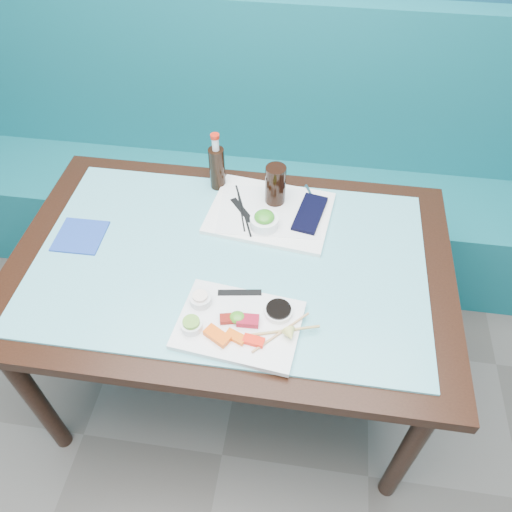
# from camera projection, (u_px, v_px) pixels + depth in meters

# --- Properties ---
(booth_bench) EXTENTS (3.00, 0.56, 1.17)m
(booth_bench) POSITION_uv_depth(u_px,v_px,m) (264.00, 183.00, 2.41)
(booth_bench) COLOR #10626A
(booth_bench) RESTS_ON ground
(dining_table) EXTENTS (1.40, 0.90, 0.75)m
(dining_table) POSITION_uv_depth(u_px,v_px,m) (231.00, 277.00, 1.64)
(dining_table) COLOR black
(dining_table) RESTS_ON ground
(glass_top) EXTENTS (1.22, 0.76, 0.01)m
(glass_top) POSITION_uv_depth(u_px,v_px,m) (230.00, 259.00, 1.58)
(glass_top) COLOR #5EB3BD
(glass_top) RESTS_ON dining_table
(sashimi_plate) EXTENTS (0.36, 0.28, 0.02)m
(sashimi_plate) POSITION_uv_depth(u_px,v_px,m) (239.00, 325.00, 1.39)
(sashimi_plate) COLOR white
(sashimi_plate) RESTS_ON glass_top
(salmon_left) EXTENTS (0.08, 0.07, 0.02)m
(salmon_left) POSITION_uv_depth(u_px,v_px,m) (217.00, 336.00, 1.35)
(salmon_left) COLOR #FC570A
(salmon_left) RESTS_ON sashimi_plate
(salmon_mid) EXTENTS (0.06, 0.05, 0.01)m
(salmon_mid) POSITION_uv_depth(u_px,v_px,m) (236.00, 337.00, 1.35)
(salmon_mid) COLOR #FC5D0A
(salmon_mid) RESTS_ON sashimi_plate
(salmon_right) EXTENTS (0.06, 0.04, 0.01)m
(salmon_right) POSITION_uv_depth(u_px,v_px,m) (254.00, 341.00, 1.34)
(salmon_right) COLOR #FF1E0A
(salmon_right) RESTS_ON sashimi_plate
(tuna_left) EXTENTS (0.05, 0.04, 0.02)m
(tuna_left) POSITION_uv_depth(u_px,v_px,m) (228.00, 319.00, 1.39)
(tuna_left) COLOR maroon
(tuna_left) RESTS_ON sashimi_plate
(tuna_right) EXTENTS (0.06, 0.04, 0.02)m
(tuna_right) POSITION_uv_depth(u_px,v_px,m) (248.00, 321.00, 1.38)
(tuna_right) COLOR maroon
(tuna_right) RESTS_ON sashimi_plate
(seaweed_garnish) EXTENTS (0.06, 0.05, 0.02)m
(seaweed_garnish) POSITION_uv_depth(u_px,v_px,m) (238.00, 317.00, 1.39)
(seaweed_garnish) COLOR #428F21
(seaweed_garnish) RESTS_ON sashimi_plate
(ramekin_wasabi) EXTENTS (0.08, 0.08, 0.02)m
(ramekin_wasabi) POSITION_uv_depth(u_px,v_px,m) (192.00, 326.00, 1.37)
(ramekin_wasabi) COLOR white
(ramekin_wasabi) RESTS_ON sashimi_plate
(wasabi_fill) EXTENTS (0.06, 0.06, 0.01)m
(wasabi_fill) POSITION_uv_depth(u_px,v_px,m) (191.00, 322.00, 1.35)
(wasabi_fill) COLOR #639F33
(wasabi_fill) RESTS_ON ramekin_wasabi
(ramekin_ginger) EXTENTS (0.07, 0.07, 0.03)m
(ramekin_ginger) POSITION_uv_depth(u_px,v_px,m) (201.00, 300.00, 1.43)
(ramekin_ginger) COLOR silver
(ramekin_ginger) RESTS_ON sashimi_plate
(ginger_fill) EXTENTS (0.05, 0.05, 0.01)m
(ginger_fill) POSITION_uv_depth(u_px,v_px,m) (200.00, 296.00, 1.41)
(ginger_fill) COLOR #FFE3D1
(ginger_fill) RESTS_ON ramekin_ginger
(soy_dish) EXTENTS (0.09, 0.09, 0.02)m
(soy_dish) POSITION_uv_depth(u_px,v_px,m) (278.00, 311.00, 1.40)
(soy_dish) COLOR white
(soy_dish) RESTS_ON sashimi_plate
(soy_fill) EXTENTS (0.08, 0.08, 0.01)m
(soy_fill) POSITION_uv_depth(u_px,v_px,m) (279.00, 309.00, 1.40)
(soy_fill) COLOR black
(soy_fill) RESTS_ON soy_dish
(lemon_wedge) EXTENTS (0.05, 0.04, 0.04)m
(lemon_wedge) POSITION_uv_depth(u_px,v_px,m) (290.00, 335.00, 1.34)
(lemon_wedge) COLOR #DCD868
(lemon_wedge) RESTS_ON sashimi_plate
(chopstick_sleeve) EXTENTS (0.13, 0.04, 0.00)m
(chopstick_sleeve) POSITION_uv_depth(u_px,v_px,m) (240.00, 293.00, 1.46)
(chopstick_sleeve) COLOR black
(chopstick_sleeve) RESTS_ON sashimi_plate
(wooden_chopstick_a) EXTENTS (0.23, 0.08, 0.01)m
(wooden_chopstick_a) POSITION_uv_depth(u_px,v_px,m) (277.00, 332.00, 1.36)
(wooden_chopstick_a) COLOR tan
(wooden_chopstick_a) RESTS_ON sashimi_plate
(wooden_chopstick_b) EXTENTS (0.14, 0.15, 0.01)m
(wooden_chopstick_b) POSITION_uv_depth(u_px,v_px,m) (281.00, 332.00, 1.36)
(wooden_chopstick_b) COLOR tan
(wooden_chopstick_b) RESTS_ON sashimi_plate
(serving_tray) EXTENTS (0.44, 0.35, 0.02)m
(serving_tray) POSITION_uv_depth(u_px,v_px,m) (270.00, 213.00, 1.70)
(serving_tray) COLOR white
(serving_tray) RESTS_ON glass_top
(paper_placemat) EXTENTS (0.36, 0.26, 0.00)m
(paper_placemat) POSITION_uv_depth(u_px,v_px,m) (270.00, 211.00, 1.70)
(paper_placemat) COLOR white
(paper_placemat) RESTS_ON serving_tray
(seaweed_bowl) EXTENTS (0.12, 0.12, 0.04)m
(seaweed_bowl) POSITION_uv_depth(u_px,v_px,m) (264.00, 222.00, 1.63)
(seaweed_bowl) COLOR white
(seaweed_bowl) RESTS_ON serving_tray
(seaweed_salad) EXTENTS (0.09, 0.09, 0.03)m
(seaweed_salad) POSITION_uv_depth(u_px,v_px,m) (264.00, 217.00, 1.62)
(seaweed_salad) COLOR #338B20
(seaweed_salad) RESTS_ON seaweed_bowl
(cola_glass) EXTENTS (0.08, 0.08, 0.14)m
(cola_glass) POSITION_uv_depth(u_px,v_px,m) (275.00, 185.00, 1.68)
(cola_glass) COLOR black
(cola_glass) RESTS_ON serving_tray
(navy_pouch) EXTENTS (0.11, 0.20, 0.01)m
(navy_pouch) POSITION_uv_depth(u_px,v_px,m) (310.00, 214.00, 1.68)
(navy_pouch) COLOR black
(navy_pouch) RESTS_ON serving_tray
(fork) EXTENTS (0.05, 0.09, 0.01)m
(fork) POSITION_uv_depth(u_px,v_px,m) (310.00, 193.00, 1.75)
(fork) COLOR silver
(fork) RESTS_ON serving_tray
(black_chopstick_a) EXTENTS (0.06, 0.20, 0.01)m
(black_chopstick_a) POSITION_uv_depth(u_px,v_px,m) (241.00, 210.00, 1.70)
(black_chopstick_a) COLOR black
(black_chopstick_a) RESTS_ON serving_tray
(black_chopstick_b) EXTENTS (0.10, 0.24, 0.01)m
(black_chopstick_b) POSITION_uv_depth(u_px,v_px,m) (243.00, 210.00, 1.70)
(black_chopstick_b) COLOR black
(black_chopstick_b) RESTS_ON serving_tray
(tray_sleeve) EXTENTS (0.10, 0.12, 0.00)m
(tray_sleeve) POSITION_uv_depth(u_px,v_px,m) (242.00, 210.00, 1.70)
(tray_sleeve) COLOR black
(tray_sleeve) RESTS_ON serving_tray
(cola_bottle_body) EXTENTS (0.07, 0.07, 0.16)m
(cola_bottle_body) POSITION_uv_depth(u_px,v_px,m) (217.00, 168.00, 1.75)
(cola_bottle_body) COLOR black
(cola_bottle_body) RESTS_ON glass_top
(cola_bottle_neck) EXTENTS (0.03, 0.03, 0.05)m
(cola_bottle_neck) POSITION_uv_depth(u_px,v_px,m) (215.00, 144.00, 1.67)
(cola_bottle_neck) COLOR white
(cola_bottle_neck) RESTS_ON cola_bottle_body
(cola_bottle_cap) EXTENTS (0.04, 0.04, 0.01)m
(cola_bottle_cap) POSITION_uv_depth(u_px,v_px,m) (215.00, 136.00, 1.65)
(cola_bottle_cap) COLOR red
(cola_bottle_cap) RESTS_ON cola_bottle_neck
(blue_napkin) EXTENTS (0.16, 0.16, 0.01)m
(blue_napkin) POSITION_uv_depth(u_px,v_px,m) (80.00, 236.00, 1.63)
(blue_napkin) COLOR #1B3B96
(blue_napkin) RESTS_ON glass_top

